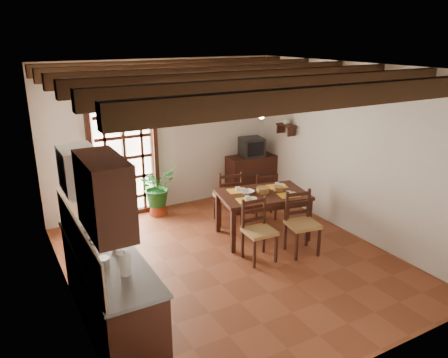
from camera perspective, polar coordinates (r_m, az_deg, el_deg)
ground_plane at (r=6.61m, az=0.96°, el=-10.60°), size 5.00×5.00×0.00m
room_shell at (r=5.95m, az=1.05°, el=4.88°), size 4.52×5.02×2.81m
ceiling_beams at (r=5.80m, az=1.10°, el=13.29°), size 4.50×4.34×0.20m
french_door at (r=7.99m, az=-12.94°, el=3.23°), size 1.26×0.11×2.32m
kitchen_counter at (r=5.26m, az=-14.75°, el=-13.60°), size 0.64×2.25×1.38m
upper_cabinet at (r=4.02m, az=-15.36°, el=-2.04°), size 0.35×0.80×0.70m
range_hood at (r=5.23m, az=-18.46°, el=1.05°), size 0.38×0.60×0.54m
counter_items at (r=5.10m, az=-15.47°, el=-8.46°), size 0.50×1.43×0.25m
dining_table at (r=7.12m, az=5.07°, el=-2.57°), size 1.56×1.16×0.76m
chair_near_left at (r=6.54m, az=4.56°, el=-8.14°), size 0.45×0.43×0.93m
chair_near_right at (r=6.81m, az=10.09°, el=-7.14°), size 0.51×0.49×0.96m
chair_far_left at (r=7.76m, az=0.53°, el=-3.54°), size 0.54×0.52×0.98m
chair_far_right at (r=8.01m, az=5.30°, el=-3.15°), size 0.51×0.50×0.87m
table_setting at (r=7.07m, az=5.10°, el=-1.53°), size 1.02×0.68×0.10m
table_bowl at (r=7.03m, az=3.05°, el=-1.71°), size 0.23×0.23×0.05m
sideboard at (r=9.04m, az=3.55°, el=0.45°), size 1.02×0.51×0.84m
crt_tv at (r=8.87m, az=3.65°, el=4.20°), size 0.49×0.46×0.38m
fuse_box at (r=8.80m, az=1.33°, el=8.90°), size 0.25×0.03×0.32m
plant_pot at (r=8.26m, az=-8.57°, el=-3.82°), size 0.35×0.35×0.21m
potted_plant at (r=8.09m, az=-8.72°, el=-0.81°), size 2.10×1.96×1.91m
wall_shelf at (r=8.48m, az=8.13°, el=6.71°), size 0.20×0.42×0.20m
shelf_vase at (r=8.45m, az=8.17°, el=7.63°), size 0.15×0.15×0.15m
shelf_flowers at (r=8.42m, az=8.24°, el=9.02°), size 0.14×0.14×0.36m
framed_picture at (r=8.44m, az=8.76°, el=10.34°), size 0.03×0.32×0.32m
pendant_lamp at (r=6.83m, az=4.93°, el=8.83°), size 0.36×0.36×0.84m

